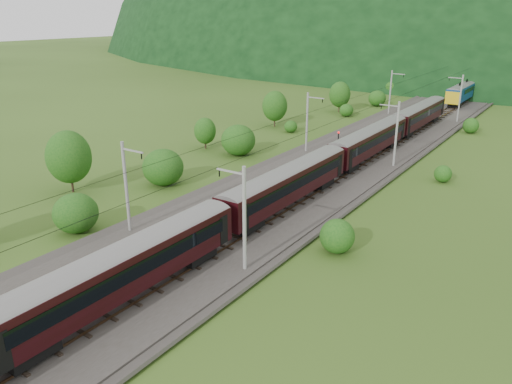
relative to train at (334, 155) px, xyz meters
The scene contains 14 objects.
ground 23.12m from the train, 96.02° to the right, with size 600.00×600.00×0.00m, color #334F18.
railbed 13.36m from the train, 100.65° to the right, with size 14.00×220.00×0.30m, color #38332D.
track_left 13.94m from the train, 110.60° to the right, with size 2.40×220.00×0.27m.
track_right 13.09m from the train, 90.00° to the right, with size 2.40×220.00×0.27m.
catenary_left 12.63m from the train, 132.71° to the left, with size 2.54×192.28×8.00m.
catenary_right 10.03m from the train, 68.05° to the left, with size 2.54×192.28×8.00m.
overhead_wires 13.55m from the train, 100.65° to the right, with size 4.83×198.00×0.03m.
mountain_ridge 303.07m from the train, 113.82° to the left, with size 336.00×280.00×132.00m, color black.
train is the anchor object (origin of this frame).
hazard_post_near 30.59m from the train, 94.51° to the left, with size 0.15×0.15×1.44m, color red.
hazard_post_far 3.35m from the train, 154.75° to the right, with size 0.16×0.16×1.51m, color red.
signal 13.83m from the train, 113.20° to the left, with size 0.27×0.27×2.48m.
vegetation_left 17.79m from the train, behind, with size 13.44×142.13×6.78m.
vegetation_right 14.51m from the train, 53.28° to the right, with size 5.13×99.57×2.55m.
Camera 1 is at (25.53, -26.94, 18.43)m, focal length 35.00 mm.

